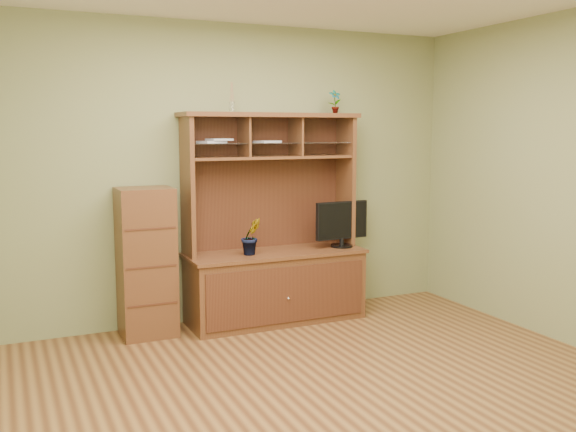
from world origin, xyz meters
TOP-DOWN VIEW (x-y plane):
  - room at (0.00, 0.00)m, footprint 4.54×4.04m
  - media_hutch at (0.32, 1.73)m, footprint 1.66×0.61m
  - monitor at (0.98, 1.65)m, footprint 0.54×0.21m
  - orchid_plant at (0.07, 1.65)m, footprint 0.19×0.16m
  - top_plant at (0.98, 1.80)m, footprint 0.12×0.09m
  - reed_diffuser at (-0.04, 1.80)m, footprint 0.05×0.05m
  - magazines at (-0.04, 1.81)m, footprint 0.78×0.23m
  - side_cabinet at (-0.84, 1.78)m, footprint 0.45×0.41m

SIDE VIEW (x-z plane):
  - media_hutch at x=0.32m, z-range -0.43..1.47m
  - side_cabinet at x=-0.84m, z-range 0.00..1.27m
  - orchid_plant at x=0.07m, z-range 0.65..0.98m
  - monitor at x=0.98m, z-range 0.66..1.09m
  - room at x=0.00m, z-range -0.02..2.72m
  - magazines at x=-0.04m, z-range 1.63..1.67m
  - reed_diffuser at x=-0.04m, z-range 1.87..2.13m
  - top_plant at x=0.98m, z-range 1.90..2.12m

